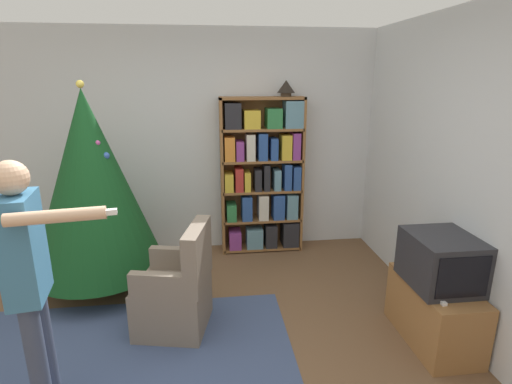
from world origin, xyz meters
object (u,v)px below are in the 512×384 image
object	(u,v)px
armchair	(177,293)
standing_person	(29,275)
table_lamp	(286,87)
christmas_tree	(92,183)
bookshelf	(263,176)
television	(441,261)

from	to	relation	value
armchair	standing_person	size ratio (longest dim) A/B	0.56
table_lamp	armchair	bearing A→B (deg)	-128.04
christmas_tree	table_lamp	size ratio (longest dim) A/B	10.16
bookshelf	standing_person	world-z (taller)	bookshelf
armchair	table_lamp	size ratio (longest dim) A/B	4.60
television	standing_person	bearing A→B (deg)	-171.87
standing_person	table_lamp	world-z (taller)	table_lamp
television	christmas_tree	world-z (taller)	christmas_tree
bookshelf	standing_person	distance (m)	2.89
christmas_tree	armchair	size ratio (longest dim) A/B	2.21
christmas_tree	bookshelf	bearing A→B (deg)	22.50
christmas_tree	standing_person	xyz separation A→B (m)	(0.07, -1.62, -0.12)
bookshelf	standing_person	size ratio (longest dim) A/B	1.13
armchair	table_lamp	bearing A→B (deg)	153.91
bookshelf	table_lamp	size ratio (longest dim) A/B	9.22
armchair	standing_person	xyz separation A→B (m)	(-0.74, -0.83, 0.65)
standing_person	table_lamp	distance (m)	3.20
christmas_tree	television	bearing A→B (deg)	-23.25
bookshelf	armchair	size ratio (longest dim) A/B	2.00
television	standing_person	world-z (taller)	standing_person
christmas_tree	table_lamp	distance (m)	2.30
bookshelf	christmas_tree	size ratio (longest dim) A/B	0.91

